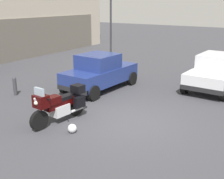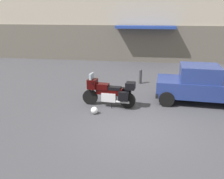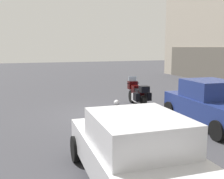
{
  "view_description": "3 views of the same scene",
  "coord_description": "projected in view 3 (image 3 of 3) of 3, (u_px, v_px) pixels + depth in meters",
  "views": [
    {
      "loc": [
        -7.83,
        -4.42,
        3.86
      ],
      "look_at": [
        -0.14,
        0.55,
        1.07
      ],
      "focal_mm": 46.24,
      "sensor_mm": 36.0,
      "label": 1
    },
    {
      "loc": [
        0.36,
        -7.5,
        3.77
      ],
      "look_at": [
        -0.98,
        0.9,
        1.06
      ],
      "focal_mm": 39.09,
      "sensor_mm": 36.0,
      "label": 2
    },
    {
      "loc": [
        10.21,
        -3.59,
        2.81
      ],
      "look_at": [
        -0.95,
        0.5,
        0.92
      ],
      "focal_mm": 43.05,
      "sensor_mm": 36.0,
      "label": 3
    }
  ],
  "objects": [
    {
      "name": "ground_plane",
      "position": [
        109.0,
        115.0,
        11.13
      ],
      "size": [
        80.0,
        80.0,
        0.0
      ],
      "primitive_type": "plane",
      "color": "#38383D"
    },
    {
      "name": "helmet",
      "position": [
        117.0,
        103.0,
        13.01
      ],
      "size": [
        0.28,
        0.28,
        0.28
      ],
      "primitive_type": "sphere",
      "color": "silver",
      "rests_on": "ground"
    },
    {
      "name": "motorcycle",
      "position": [
        137.0,
        93.0,
        12.83
      ],
      "size": [
        2.26,
        0.84,
        1.36
      ],
      "rotation": [
        0.0,
        0.0,
        3.04
      ],
      "color": "black",
      "rests_on": "ground"
    },
    {
      "name": "bollard_curbside",
      "position": [
        214.0,
        96.0,
        13.06
      ],
      "size": [
        0.16,
        0.16,
        0.81
      ],
      "color": "#333338",
      "rests_on": "ground"
    },
    {
      "name": "car_sedan_far",
      "position": [
        137.0,
        155.0,
        5.12
      ],
      "size": [
        4.63,
        2.07,
        1.56
      ],
      "rotation": [
        0.0,
        0.0,
        -0.04
      ],
      "color": "silver",
      "rests_on": "ground"
    },
    {
      "name": "car_hatchback_near",
      "position": [
        210.0,
        103.0,
        9.63
      ],
      "size": [
        3.95,
        1.98,
        1.64
      ],
      "rotation": [
        0.0,
        0.0,
        -0.06
      ],
      "color": "navy",
      "rests_on": "ground"
    }
  ]
}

